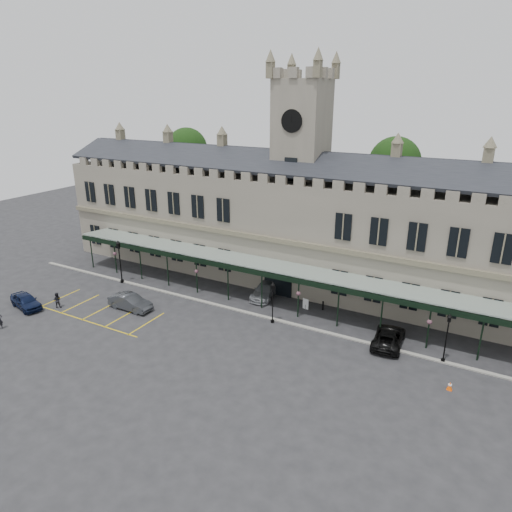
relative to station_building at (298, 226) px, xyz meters
The scene contains 20 objects.
ground 17.17m from the station_building, 90.00° to the right, with size 140.00×140.00×0.00m, color #252527.
station_building is the anchor object (origin of this frame).
clock_tower 6.64m from the station_building, 90.00° to the left, with size 5.60×5.60×24.80m.
canopy 9.37m from the station_building, 90.00° to the right, with size 50.00×4.10×4.30m.
kerb 12.22m from the station_building, 90.00° to the right, with size 60.00×0.40×0.12m, color gray.
parking_markings 23.26m from the station_building, 128.81° to the right, with size 16.00×6.00×0.01m, color gold, non-canonical shape.
tree_behind_left 24.64m from the station_building, 157.55° to the left, with size 6.00×6.00×16.00m.
tree_behind_mid 13.67m from the station_building, 48.65° to the left, with size 6.00×6.00×16.00m.
lamp_post_left 20.56m from the station_building, 148.44° to the right, with size 0.48×0.48×5.11m.
lamp_post_mid 11.92m from the station_building, 77.82° to the right, with size 0.40×0.40×4.17m.
lamp_post_right 20.78m from the station_building, 30.53° to the right, with size 0.41×0.41×4.37m.
traffic_cone 24.04m from the station_building, 37.08° to the right, with size 0.41×0.41×0.65m.
sign_board 9.83m from the station_building, 59.43° to the right, with size 0.65×0.15×1.12m.
bollard_left 8.53m from the station_building, 102.10° to the right, with size 0.15×0.15×0.82m, color black.
bollard_right 10.23m from the station_building, 47.45° to the right, with size 0.17×0.17×0.93m, color black.
car_left_a 29.69m from the station_building, 136.12° to the right, with size 1.78×4.42×1.51m, color black.
car_left_b 19.98m from the station_building, 126.91° to the right, with size 1.64×4.70×1.55m, color #33353A.
car_taxi 8.37m from the station_building, 99.49° to the right, with size 2.09×5.13×1.49m, color #989B9F.
car_van 17.22m from the station_building, 36.78° to the right, with size 2.38×5.17×1.44m, color black.
person_b 26.69m from the station_building, 134.55° to the right, with size 0.79×0.61×1.62m, color black.
Camera 1 is at (19.69, -29.80, 20.59)m, focal length 32.00 mm.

